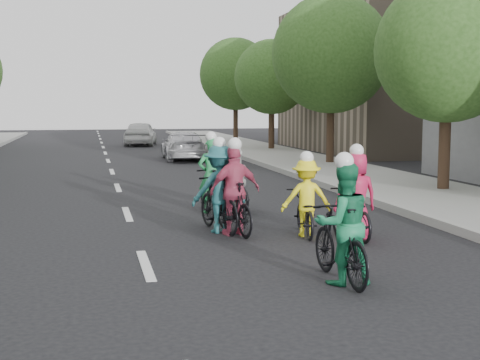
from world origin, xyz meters
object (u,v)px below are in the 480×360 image
object	(u,v)px
follow_car_trail	(141,133)
cyclist_6	(342,234)
cyclist_3	(219,195)
cyclist_2	(305,205)
cyclist_1	(211,184)
cyclist_4	(354,206)
follow_car_lead	(183,146)
cyclist_5	(234,199)
cyclist_0	(235,186)

from	to	relation	value
follow_car_trail	cyclist_6	bearing A→B (deg)	100.41
cyclist_3	cyclist_6	xyz separation A→B (m)	(0.94, -4.06, -0.03)
follow_car_trail	cyclist_2	bearing A→B (deg)	101.58
cyclist_2	follow_car_trail	world-z (taller)	cyclist_2
cyclist_1	cyclist_4	world-z (taller)	cyclist_1
cyclist_1	cyclist_6	size ratio (longest dim) A/B	1.02
cyclist_3	follow_car_trail	distance (m)	29.03
follow_car_lead	follow_car_trail	distance (m)	11.72
cyclist_1	cyclist_6	bearing A→B (deg)	89.90
cyclist_2	cyclist_6	distance (m)	3.39
cyclist_2	cyclist_5	size ratio (longest dim) A/B	0.90
cyclist_6	cyclist_0	bearing A→B (deg)	-91.78
cyclist_6	follow_car_lead	bearing A→B (deg)	-94.38
follow_car_lead	follow_car_trail	xyz separation A→B (m)	(-1.03, 11.67, 0.11)
cyclist_0	cyclist_3	bearing A→B (deg)	64.95
follow_car_trail	cyclist_0	bearing A→B (deg)	100.39
follow_car_lead	cyclist_6	bearing A→B (deg)	90.14
cyclist_4	follow_car_lead	xyz separation A→B (m)	(-0.61, 18.50, 0.03)
cyclist_2	cyclist_4	world-z (taller)	cyclist_4
cyclist_1	cyclist_2	bearing A→B (deg)	105.67
cyclist_2	cyclist_4	bearing A→B (deg)	160.83
cyclist_2	cyclist_5	world-z (taller)	cyclist_5
cyclist_0	cyclist_1	world-z (taller)	cyclist_1
cyclist_4	follow_car_lead	size ratio (longest dim) A/B	0.40
cyclist_1	cyclist_3	distance (m)	2.43
cyclist_4	cyclist_5	bearing A→B (deg)	-19.38
cyclist_4	follow_car_trail	bearing A→B (deg)	-84.64
cyclist_3	follow_car_lead	size ratio (longest dim) A/B	0.43
cyclist_5	follow_car_trail	bearing A→B (deg)	-101.69
cyclist_4	cyclist_1	bearing A→B (deg)	-57.79
cyclist_4	cyclist_6	size ratio (longest dim) A/B	0.96
cyclist_0	follow_car_lead	world-z (taller)	cyclist_0
cyclist_6	follow_car_trail	size ratio (longest dim) A/B	0.42
cyclist_5	cyclist_3	bearing A→B (deg)	-64.58
cyclist_5	cyclist_6	distance (m)	3.81
cyclist_2	follow_car_lead	xyz separation A→B (m)	(0.20, 18.08, 0.05)
cyclist_6	follow_car_trail	bearing A→B (deg)	-91.85
cyclist_0	follow_car_lead	size ratio (longest dim) A/B	0.43
cyclist_4	follow_car_trail	size ratio (longest dim) A/B	0.40
cyclist_1	cyclist_5	distance (m)	2.73
cyclist_0	cyclist_3	world-z (taller)	cyclist_3
cyclist_0	follow_car_lead	bearing A→B (deg)	-99.68
cyclist_1	cyclist_4	xyz separation A→B (m)	(2.05, -3.56, -0.04)
cyclist_3	cyclist_5	distance (m)	0.39
cyclist_1	cyclist_3	world-z (taller)	cyclist_1
cyclist_6	follow_car_trail	xyz separation A→B (m)	(-0.26, 33.08, 0.06)
cyclist_4	cyclist_2	bearing A→B (deg)	-25.36
cyclist_4	cyclist_5	xyz separation A→B (m)	(-2.10, 0.83, 0.07)
follow_car_lead	follow_car_trail	bearing A→B (deg)	-82.71
cyclist_4	follow_car_trail	distance (m)	30.22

